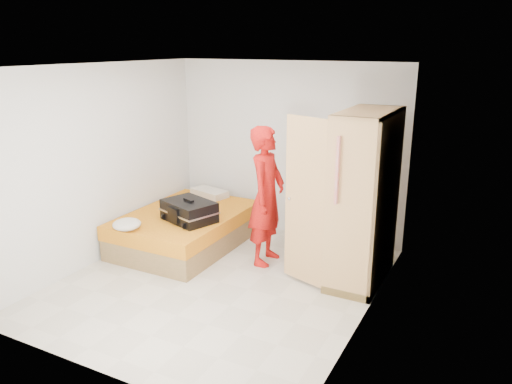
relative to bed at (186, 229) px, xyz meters
The scene contains 7 objects.
room 1.68m from the bed, 36.99° to the right, with size 4.00×4.02×2.60m.
bed is the anchor object (origin of this frame).
wardrobe 2.61m from the bed, ahead, with size 1.15×1.20×2.10m.
person 1.45m from the bed, ahead, with size 0.67×0.44×1.84m, color red.
suitcase 0.52m from the bed, 45.48° to the right, with size 0.85×0.73×0.31m.
round_cushion 1.00m from the bed, 107.56° to the right, with size 0.37×0.37×0.14m, color silver.
pillow 0.91m from the bed, 98.33° to the left, with size 0.59×0.30×0.11m, color silver.
Camera 1 is at (2.96, -4.75, 2.83)m, focal length 35.00 mm.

